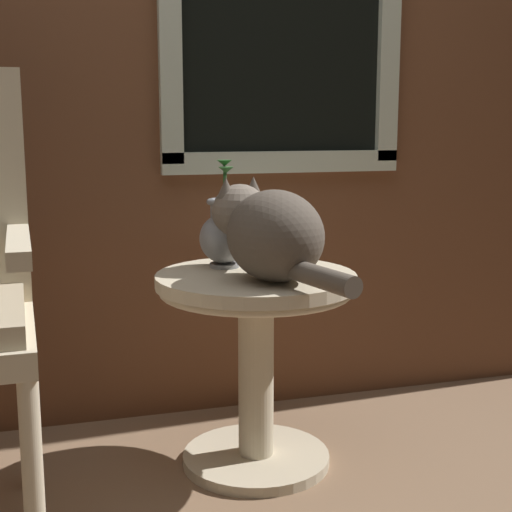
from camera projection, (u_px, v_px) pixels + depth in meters
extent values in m
plane|color=#7F6047|center=(183.00, 512.00, 1.87)|extent=(6.00, 6.00, 0.00)
cube|color=brown|center=(133.00, 12.00, 2.27)|extent=(4.00, 0.04, 2.60)
cube|color=beige|center=(283.00, 162.00, 2.46)|extent=(0.81, 0.03, 0.07)
cylinder|color=beige|center=(256.00, 458.00, 2.14)|extent=(0.42, 0.42, 0.03)
cylinder|color=beige|center=(256.00, 371.00, 2.10)|extent=(0.10, 0.10, 0.49)
cylinder|color=beige|center=(256.00, 280.00, 2.05)|extent=(0.56, 0.56, 0.03)
torus|color=beige|center=(256.00, 290.00, 2.05)|extent=(0.54, 0.54, 0.02)
cylinder|color=beige|center=(33.00, 485.00, 1.54)|extent=(0.04, 0.04, 0.46)
cylinder|color=beige|center=(29.00, 405.00, 1.97)|extent=(0.04, 0.04, 0.46)
cube|color=beige|center=(19.00, 244.00, 1.67)|extent=(0.06, 0.47, 0.04)
ellipsoid|color=brown|center=(275.00, 236.00, 1.93)|extent=(0.30, 0.34, 0.24)
sphere|color=#76695D|center=(240.00, 212.00, 2.08)|extent=(0.16, 0.16, 0.16)
cone|color=brown|center=(253.00, 186.00, 2.09)|extent=(0.05, 0.05, 0.06)
cone|color=brown|center=(226.00, 187.00, 2.05)|extent=(0.05, 0.05, 0.06)
cylinder|color=brown|center=(320.00, 277.00, 1.77)|extent=(0.11, 0.27, 0.05)
cylinder|color=gray|center=(225.00, 265.00, 2.14)|extent=(0.09, 0.09, 0.01)
ellipsoid|color=gray|center=(224.00, 238.00, 2.13)|extent=(0.14, 0.14, 0.14)
cylinder|color=gray|center=(224.00, 211.00, 2.11)|extent=(0.08, 0.08, 0.05)
torus|color=gray|center=(224.00, 202.00, 2.11)|extent=(0.10, 0.10, 0.02)
cylinder|color=#2D662D|center=(225.00, 186.00, 2.11)|extent=(0.02, 0.03, 0.09)
cone|color=#2D662D|center=(226.00, 170.00, 2.11)|extent=(0.04, 0.04, 0.02)
cylinder|color=#2D662D|center=(224.00, 182.00, 2.12)|extent=(0.02, 0.05, 0.11)
cone|color=#2D662D|center=(224.00, 163.00, 2.14)|extent=(0.04, 0.04, 0.02)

